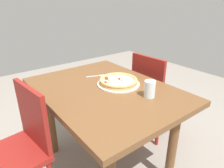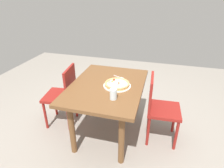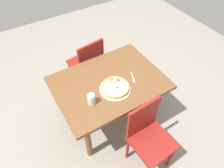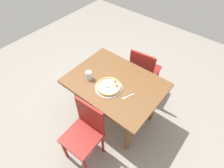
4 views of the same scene
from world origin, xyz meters
name	(u,v)px [view 2 (image 2 of 4)]	position (x,y,z in m)	size (l,w,h in m)	color
ground_plane	(108,132)	(0.00, 0.00, 0.00)	(6.00, 6.00, 0.00)	gray
dining_table	(107,93)	(0.00, 0.00, 0.64)	(1.20, 0.89, 0.75)	brown
chair_near	(63,94)	(-0.04, -0.66, 0.50)	(0.45, 0.45, 0.90)	maroon
chair_far	(159,107)	(-0.07, 0.66, 0.50)	(0.42, 0.42, 0.90)	maroon
plate	(117,86)	(0.00, 0.13, 0.76)	(0.34, 0.34, 0.01)	silver
pizza	(117,84)	(0.00, 0.13, 0.78)	(0.30, 0.30, 0.05)	tan
fork	(119,77)	(-0.26, 0.10, 0.76)	(0.08, 0.16, 0.00)	silver
drinking_glass	(113,94)	(0.30, 0.16, 0.81)	(0.08, 0.08, 0.12)	silver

